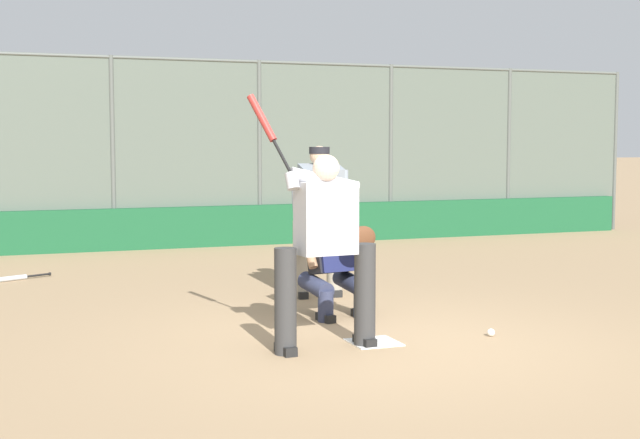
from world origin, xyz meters
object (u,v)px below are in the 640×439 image
batter_at_plate (325,244)px  baseball_loose (491,333)px  spare_bat_near_backstop (14,278)px  catcher_behind_plate (335,256)px  umpire_home (319,216)px

batter_at_plate → baseball_loose: (-1.65, 0.04, -0.90)m
baseball_loose → spare_bat_near_backstop: bearing=-51.3°
catcher_behind_plate → batter_at_plate: bearing=56.1°
umpire_home → catcher_behind_plate: bearing=80.9°
baseball_loose → batter_at_plate: bearing=-1.5°
spare_bat_near_backstop → baseball_loose: (-4.12, 5.14, 0.00)m
batter_at_plate → spare_bat_near_backstop: 5.73m
batter_at_plate → catcher_behind_plate: batter_at_plate is taller
baseball_loose → catcher_behind_plate: bearing=-53.6°
umpire_home → spare_bat_near_backstop: 4.32m
spare_bat_near_backstop → baseball_loose: 6.58m
spare_bat_near_backstop → baseball_loose: bearing=102.1°
spare_bat_near_backstop → catcher_behind_plate: bearing=102.9°
catcher_behind_plate → spare_bat_near_backstop: (3.09, -3.74, -0.61)m
batter_at_plate → baseball_loose: 1.88m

